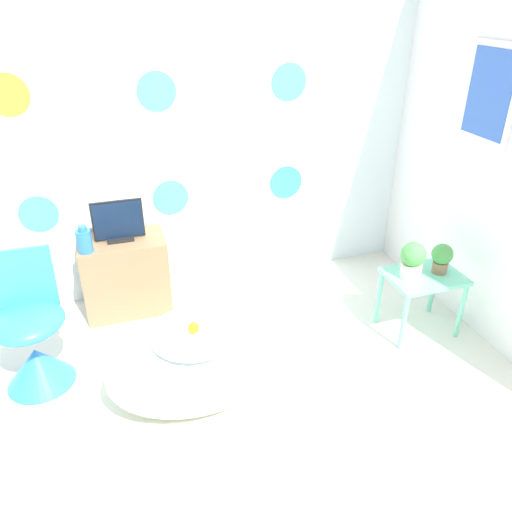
{
  "coord_description": "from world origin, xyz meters",
  "views": [
    {
      "loc": [
        -0.42,
        -1.45,
        2.13
      ],
      "look_at": [
        0.35,
        0.97,
        0.75
      ],
      "focal_mm": 35.0,
      "sensor_mm": 36.0,
      "label": 1
    }
  ],
  "objects_px": {
    "tv": "(118,223)",
    "chair": "(33,344)",
    "bathtub": "(196,365)",
    "potted_plant_left": "(413,259)",
    "vase": "(84,241)",
    "potted_plant_right": "(442,257)"
  },
  "relations": [
    {
      "from": "tv",
      "to": "vase",
      "type": "height_order",
      "value": "tv"
    },
    {
      "from": "tv",
      "to": "bathtub",
      "type": "bearing_deg",
      "value": -74.9
    },
    {
      "from": "vase",
      "to": "potted_plant_left",
      "type": "xyz_separation_m",
      "value": [
        2.01,
        -0.75,
        -0.08
      ]
    },
    {
      "from": "chair",
      "to": "bathtub",
      "type": "bearing_deg",
      "value": -26.66
    },
    {
      "from": "bathtub",
      "to": "potted_plant_left",
      "type": "bearing_deg",
      "value": 8.2
    },
    {
      "from": "tv",
      "to": "potted_plant_right",
      "type": "xyz_separation_m",
      "value": [
        2.0,
        -0.87,
        -0.14
      ]
    },
    {
      "from": "bathtub",
      "to": "chair",
      "type": "height_order",
      "value": "chair"
    },
    {
      "from": "vase",
      "to": "potted_plant_right",
      "type": "xyz_separation_m",
      "value": [
        2.23,
        -0.76,
        -0.1
      ]
    },
    {
      "from": "chair",
      "to": "potted_plant_right",
      "type": "height_order",
      "value": "chair"
    },
    {
      "from": "vase",
      "to": "potted_plant_right",
      "type": "bearing_deg",
      "value": -18.74
    },
    {
      "from": "bathtub",
      "to": "chair",
      "type": "xyz_separation_m",
      "value": [
        -0.88,
        0.44,
        0.03
      ]
    },
    {
      "from": "bathtub",
      "to": "chair",
      "type": "relative_size",
      "value": 1.2
    },
    {
      "from": "bathtub",
      "to": "vase",
      "type": "xyz_separation_m",
      "value": [
        -0.52,
        0.97,
        0.4
      ]
    },
    {
      "from": "tv",
      "to": "chair",
      "type": "bearing_deg",
      "value": -132.3
    },
    {
      "from": "potted_plant_right",
      "to": "potted_plant_left",
      "type": "bearing_deg",
      "value": 179.31
    },
    {
      "from": "chair",
      "to": "tv",
      "type": "relative_size",
      "value": 2.39
    },
    {
      "from": "tv",
      "to": "potted_plant_left",
      "type": "relative_size",
      "value": 1.39
    },
    {
      "from": "vase",
      "to": "potted_plant_left",
      "type": "distance_m",
      "value": 2.15
    },
    {
      "from": "chair",
      "to": "tv",
      "type": "height_order",
      "value": "tv"
    },
    {
      "from": "chair",
      "to": "vase",
      "type": "xyz_separation_m",
      "value": [
        0.35,
        0.53,
        0.37
      ]
    },
    {
      "from": "potted_plant_left",
      "to": "tv",
      "type": "bearing_deg",
      "value": 153.96
    },
    {
      "from": "chair",
      "to": "tv",
      "type": "distance_m",
      "value": 0.97
    }
  ]
}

